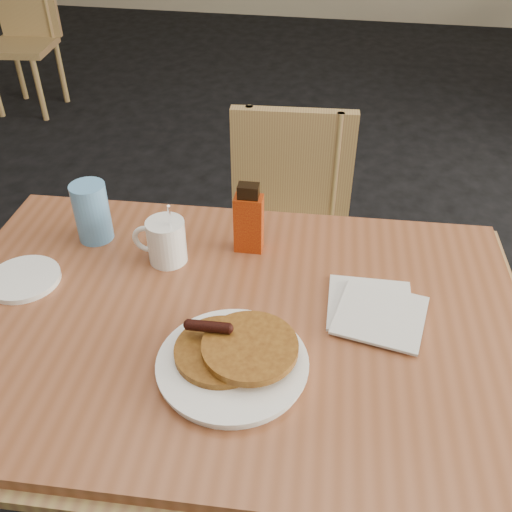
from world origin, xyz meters
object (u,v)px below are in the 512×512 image
(pancake_plate, at_px, (233,359))
(blue_tumbler, at_px, (92,212))
(chair_wall_extra, at_px, (24,28))
(coffee_mug, at_px, (165,240))
(chair_main_far, at_px, (286,223))
(main_table, at_px, (226,332))
(syrup_bottle, at_px, (249,220))

(pancake_plate, height_order, blue_tumbler, blue_tumbler)
(pancake_plate, relative_size, blue_tumbler, 1.93)
(chair_wall_extra, relative_size, coffee_mug, 5.35)
(chair_main_far, relative_size, coffee_mug, 5.42)
(main_table, xyz_separation_m, pancake_plate, (0.04, -0.12, 0.06))
(main_table, distance_m, syrup_bottle, 0.26)
(pancake_plate, bearing_deg, chair_main_far, 91.07)
(pancake_plate, distance_m, blue_tumbler, 0.52)
(chair_main_far, distance_m, pancake_plate, 0.87)
(coffee_mug, bearing_deg, blue_tumbler, 172.05)
(chair_main_far, bearing_deg, chair_wall_extra, 131.00)
(chair_wall_extra, distance_m, blue_tumbler, 2.86)
(chair_wall_extra, height_order, pancake_plate, chair_wall_extra)
(pancake_plate, bearing_deg, coffee_mug, 127.22)
(pancake_plate, relative_size, syrup_bottle, 1.63)
(chair_main_far, bearing_deg, coffee_mug, -114.11)
(pancake_plate, bearing_deg, chair_wall_extra, 125.69)
(syrup_bottle, bearing_deg, chair_main_far, 84.79)
(chair_wall_extra, relative_size, blue_tumbler, 6.01)
(chair_main_far, xyz_separation_m, pancake_plate, (0.02, -0.83, 0.27))
(chair_main_far, bearing_deg, pancake_plate, -93.73)
(syrup_bottle, relative_size, blue_tumbler, 1.19)
(pancake_plate, distance_m, syrup_bottle, 0.36)
(chair_main_far, distance_m, chair_wall_extra, 2.69)
(chair_wall_extra, height_order, syrup_bottle, syrup_bottle)
(blue_tumbler, bearing_deg, chair_wall_extra, 123.04)
(main_table, height_order, chair_main_far, chair_main_far)
(chair_wall_extra, height_order, blue_tumbler, blue_tumbler)
(chair_main_far, height_order, syrup_bottle, syrup_bottle)
(main_table, bearing_deg, chair_main_far, 87.78)
(coffee_mug, xyz_separation_m, blue_tumbler, (-0.19, 0.05, 0.02))
(chair_wall_extra, bearing_deg, main_table, -61.08)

